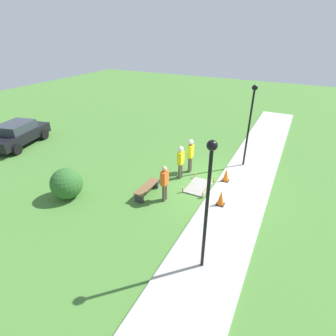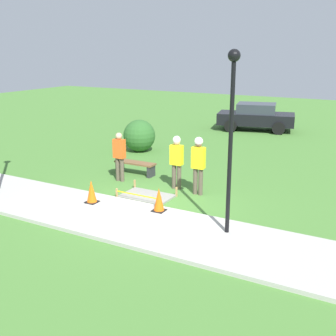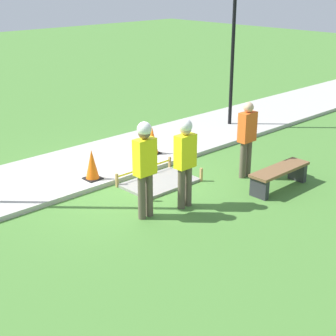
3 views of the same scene
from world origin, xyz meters
TOP-DOWN VIEW (x-y plane):
  - ground_plane at (0.00, 0.00)m, footprint 60.00×60.00m
  - sidewalk at (0.00, -1.25)m, footprint 28.00×2.51m
  - wet_concrete_patch at (-0.50, 0.65)m, footprint 1.58×1.04m
  - traffic_cone_near_patch at (-1.52, -0.73)m, footprint 0.34×0.34m
  - traffic_cone_far_patch at (0.51, -0.37)m, footprint 0.34×0.34m
  - park_bench at (-2.16, 2.53)m, footprint 1.54×0.44m
  - worker_supervisor at (0.75, 1.64)m, footprint 0.40×0.26m
  - worker_assistant at (-0.09, 1.81)m, footprint 0.40×0.25m
  - bystander_in_orange_shirt at (-2.18, 1.61)m, footprint 0.40×0.22m
  - lamppost_near at (2.64, -0.76)m, footprint 0.28×0.28m
  - lamppost_far at (-4.93, -1.17)m, footprint 0.28×0.28m
  - parked_car_black at (-0.97, 12.89)m, footprint 4.39×2.70m
  - shrub_rounded_near at (-3.93, 5.59)m, footprint 1.40×1.40m

SIDE VIEW (x-z plane):
  - ground_plane at x=0.00m, z-range 0.00..0.00m
  - wet_concrete_patch at x=-0.50m, z-range -0.12..0.18m
  - sidewalk at x=0.00m, z-range 0.00..0.10m
  - park_bench at x=-2.16m, z-range 0.09..0.55m
  - traffic_cone_far_patch at x=0.51m, z-range 0.10..0.76m
  - traffic_cone_near_patch at x=-1.52m, z-range 0.10..0.76m
  - shrub_rounded_near at x=-3.93m, z-range 0.00..1.40m
  - parked_car_black at x=-0.97m, z-range 0.03..1.52m
  - bystander_in_orange_shirt at x=-2.18m, z-range 0.11..1.79m
  - worker_assistant at x=-0.09m, z-range 0.16..1.91m
  - worker_supervisor at x=0.75m, z-range 0.18..2.01m
  - lamppost_far at x=-4.93m, z-range 0.73..5.01m
  - lamppost_near at x=2.64m, z-range 0.73..5.01m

